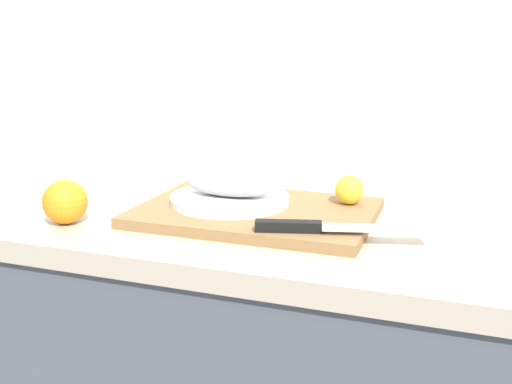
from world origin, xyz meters
The scene contains 7 objects.
back_wall centered at (0.00, 0.33, 1.25)m, with size 3.20×0.05×2.50m, color white.
cutting_board centered at (0.17, -0.03, 0.91)m, with size 0.44×0.31×0.02m, color olive.
white_plate centered at (0.11, -0.02, 0.93)m, with size 0.23×0.23×0.01m, color white.
fish_fillet centered at (0.11, -0.02, 0.95)m, with size 0.17×0.07×0.04m, color #999E99.
chef_knife centered at (0.32, -0.14, 0.93)m, with size 0.29×0.10×0.02m.
lemon_0 centered at (0.33, 0.05, 0.95)m, with size 0.06×0.06×0.06m, color yellow.
orange_0 centered at (-0.15, -0.18, 0.94)m, with size 0.08×0.08×0.08m, color orange.
Camera 1 is at (0.54, -1.06, 1.23)m, focal length 42.24 mm.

